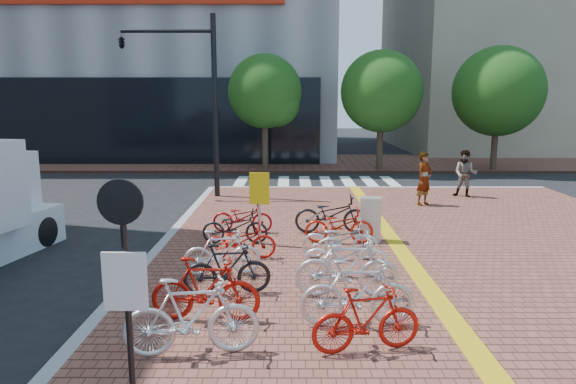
{
  "coord_description": "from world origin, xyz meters",
  "views": [
    {
      "loc": [
        -0.72,
        -9.35,
        3.78
      ],
      "look_at": [
        -0.77,
        4.4,
        1.3
      ],
      "focal_mm": 32.0,
      "sensor_mm": 36.0,
      "label": 1
    }
  ],
  "objects_px": {
    "bike_10": "(345,255)",
    "bike_13": "(331,214)",
    "bike_4": "(240,241)",
    "bike_11": "(340,239)",
    "bike_12": "(339,225)",
    "pedestrian_a": "(424,179)",
    "traffic_light_pole": "(172,72)",
    "bike_9": "(347,268)",
    "bike_1": "(205,289)",
    "bike_3": "(222,253)",
    "bike_5": "(235,227)",
    "utility_box": "(370,219)",
    "bike_6": "(242,217)",
    "bike_8": "(357,293)",
    "bike_2": "(227,269)",
    "bike_0": "(191,317)",
    "bike_7": "(367,319)",
    "pedestrian_b": "(465,174)",
    "yellow_sign": "(259,195)",
    "notice_sign": "(125,268)"
  },
  "relations": [
    {
      "from": "bike_10",
      "to": "bike_13",
      "type": "distance_m",
      "value": 3.53
    },
    {
      "from": "bike_4",
      "to": "bike_11",
      "type": "xyz_separation_m",
      "value": [
        2.3,
        0.04,
        0.03
      ]
    },
    {
      "from": "bike_4",
      "to": "bike_12",
      "type": "height_order",
      "value": "bike_12"
    },
    {
      "from": "pedestrian_a",
      "to": "traffic_light_pole",
      "type": "height_order",
      "value": "traffic_light_pole"
    },
    {
      "from": "bike_13",
      "to": "pedestrian_a",
      "type": "bearing_deg",
      "value": -42.18
    },
    {
      "from": "bike_9",
      "to": "bike_10",
      "type": "xyz_separation_m",
      "value": [
        0.1,
        1.18,
        -0.12
      ]
    },
    {
      "from": "bike_4",
      "to": "pedestrian_a",
      "type": "bearing_deg",
      "value": -49.92
    },
    {
      "from": "bike_1",
      "to": "bike_11",
      "type": "relative_size",
      "value": 1.04
    },
    {
      "from": "bike_1",
      "to": "pedestrian_a",
      "type": "xyz_separation_m",
      "value": [
        6.08,
        9.57,
        0.38
      ]
    },
    {
      "from": "bike_3",
      "to": "bike_5",
      "type": "bearing_deg",
      "value": -6.84
    },
    {
      "from": "bike_11",
      "to": "bike_5",
      "type": "bearing_deg",
      "value": 68.93
    },
    {
      "from": "bike_3",
      "to": "bike_13",
      "type": "bearing_deg",
      "value": -42.72
    },
    {
      "from": "bike_12",
      "to": "utility_box",
      "type": "height_order",
      "value": "utility_box"
    },
    {
      "from": "bike_6",
      "to": "bike_8",
      "type": "relative_size",
      "value": 0.89
    },
    {
      "from": "bike_6",
      "to": "bike_10",
      "type": "bearing_deg",
      "value": -142.13
    },
    {
      "from": "bike_13",
      "to": "traffic_light_pole",
      "type": "relative_size",
      "value": 0.3
    },
    {
      "from": "bike_2",
      "to": "bike_6",
      "type": "height_order",
      "value": "bike_2"
    },
    {
      "from": "bike_2",
      "to": "bike_11",
      "type": "distance_m",
      "value": 3.23
    },
    {
      "from": "bike_0",
      "to": "bike_8",
      "type": "height_order",
      "value": "bike_0"
    },
    {
      "from": "bike_6",
      "to": "bike_7",
      "type": "height_order",
      "value": "bike_7"
    },
    {
      "from": "bike_3",
      "to": "bike_7",
      "type": "relative_size",
      "value": 0.98
    },
    {
      "from": "traffic_light_pole",
      "to": "bike_4",
      "type": "bearing_deg",
      "value": -68.03
    },
    {
      "from": "pedestrian_a",
      "to": "bike_1",
      "type": "bearing_deg",
      "value": -161.61
    },
    {
      "from": "pedestrian_a",
      "to": "bike_3",
      "type": "bearing_deg",
      "value": -168.93
    },
    {
      "from": "bike_6",
      "to": "bike_2",
      "type": "bearing_deg",
      "value": -175.04
    },
    {
      "from": "bike_10",
      "to": "pedestrian_b",
      "type": "distance_m",
      "value": 10.41
    },
    {
      "from": "utility_box",
      "to": "bike_1",
      "type": "bearing_deg",
      "value": -125.37
    },
    {
      "from": "yellow_sign",
      "to": "traffic_light_pole",
      "type": "distance_m",
      "value": 8.26
    },
    {
      "from": "bike_6",
      "to": "pedestrian_b",
      "type": "height_order",
      "value": "pedestrian_b"
    },
    {
      "from": "bike_12",
      "to": "yellow_sign",
      "type": "distance_m",
      "value": 2.2
    },
    {
      "from": "bike_0",
      "to": "utility_box",
      "type": "xyz_separation_m",
      "value": [
        3.49,
        6.09,
        -0.01
      ]
    },
    {
      "from": "bike_1",
      "to": "bike_8",
      "type": "bearing_deg",
      "value": -92.4
    },
    {
      "from": "bike_10",
      "to": "bike_11",
      "type": "bearing_deg",
      "value": 2.02
    },
    {
      "from": "bike_7",
      "to": "pedestrian_b",
      "type": "bearing_deg",
      "value": -36.09
    },
    {
      "from": "yellow_sign",
      "to": "bike_10",
      "type": "bearing_deg",
      "value": -50.96
    },
    {
      "from": "bike_5",
      "to": "notice_sign",
      "type": "height_order",
      "value": "notice_sign"
    },
    {
      "from": "notice_sign",
      "to": "bike_1",
      "type": "bearing_deg",
      "value": 79.4
    },
    {
      "from": "bike_9",
      "to": "bike_6",
      "type": "bearing_deg",
      "value": 28.12
    },
    {
      "from": "bike_0",
      "to": "bike_11",
      "type": "xyz_separation_m",
      "value": [
        2.56,
        4.58,
        -0.12
      ]
    },
    {
      "from": "yellow_sign",
      "to": "bike_13",
      "type": "bearing_deg",
      "value": 31.35
    },
    {
      "from": "pedestrian_a",
      "to": "yellow_sign",
      "type": "bearing_deg",
      "value": -176.58
    },
    {
      "from": "bike_10",
      "to": "pedestrian_a",
      "type": "height_order",
      "value": "pedestrian_a"
    },
    {
      "from": "bike_7",
      "to": "bike_11",
      "type": "relative_size",
      "value": 0.94
    },
    {
      "from": "pedestrian_b",
      "to": "notice_sign",
      "type": "xyz_separation_m",
      "value": [
        -8.47,
        -13.57,
        0.86
      ]
    },
    {
      "from": "bike_3",
      "to": "bike_6",
      "type": "relative_size",
      "value": 0.98
    },
    {
      "from": "bike_5",
      "to": "bike_11",
      "type": "distance_m",
      "value": 2.86
    },
    {
      "from": "bike_11",
      "to": "utility_box",
      "type": "height_order",
      "value": "utility_box"
    },
    {
      "from": "bike_3",
      "to": "notice_sign",
      "type": "distance_m",
      "value": 4.93
    },
    {
      "from": "bike_1",
      "to": "bike_6",
      "type": "bearing_deg",
      "value": 1.39
    },
    {
      "from": "bike_9",
      "to": "traffic_light_pole",
      "type": "relative_size",
      "value": 0.29
    }
  ]
}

